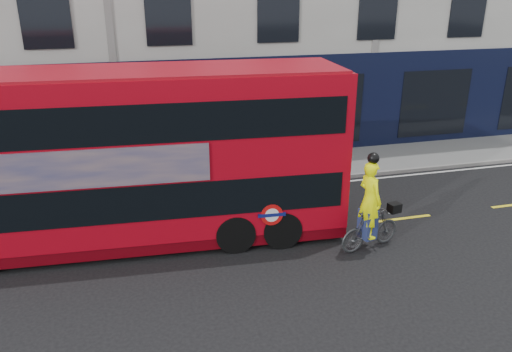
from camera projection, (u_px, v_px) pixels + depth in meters
name	position (u px, v px, depth m)	size (l,w,h in m)	color
ground	(128.00, 284.00, 11.61)	(120.00, 120.00, 0.00)	black
pavement	(124.00, 182.00, 17.46)	(60.00, 3.00, 0.12)	slate
kerb	(125.00, 198.00, 16.10)	(60.00, 0.12, 0.13)	gray
road_edge_line	(125.00, 204.00, 15.85)	(58.00, 0.10, 0.01)	silver
lane_dashes	(127.00, 252.00, 12.96)	(58.00, 0.12, 0.01)	yellow
bus	(126.00, 158.00, 12.80)	(11.54, 3.32, 4.59)	#AB0615
cyclist	(370.00, 217.00, 12.85)	(1.88, 0.92, 2.67)	#3F4244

